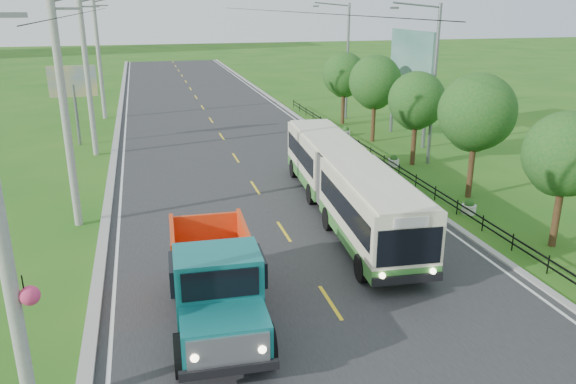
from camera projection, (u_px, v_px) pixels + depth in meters
name	position (u px, v px, depth m)	size (l,w,h in m)	color
ground	(330.00, 303.00, 17.75)	(240.00, 240.00, 0.00)	#1F5E16
road	(231.00, 150.00, 36.08)	(14.00, 120.00, 0.02)	#28282B
curb_left	(114.00, 156.00, 34.34)	(0.40, 120.00, 0.15)	#9E9E99
curb_right	(336.00, 143.00, 37.78)	(0.30, 120.00, 0.10)	#9E9E99
edge_line_left	(123.00, 157.00, 34.49)	(0.12, 120.00, 0.00)	silver
edge_line_right	(329.00, 144.00, 37.67)	(0.12, 120.00, 0.00)	silver
centre_dash	(330.00, 302.00, 17.75)	(0.12, 2.20, 0.00)	yellow
railing_right	(384.00, 162.00, 32.40)	(0.04, 40.00, 0.60)	black
pole_nearest	(1.00, 213.00, 11.45)	(3.51, 0.44, 10.00)	gray
pole_near	(65.00, 106.00, 22.40)	(3.51, 0.32, 10.00)	gray
pole_mid	(88.00, 72.00, 33.40)	(3.51, 0.32, 10.00)	gray
pole_far	(99.00, 55.00, 44.39)	(3.51, 0.32, 10.00)	gray
tree_second	(564.00, 158.00, 20.94)	(3.18, 3.26, 5.30)	#382314
tree_third	(476.00, 116.00, 26.29)	(3.60, 3.62, 6.00)	#382314
tree_fourth	(416.00, 103.00, 31.92)	(3.24, 3.31, 5.40)	#382314
tree_fifth	(375.00, 84.00, 37.33)	(3.48, 3.52, 5.80)	#382314
tree_back	(344.00, 76.00, 42.90)	(3.30, 3.36, 5.50)	#382314
streetlight_mid	(432.00, 80.00, 31.56)	(3.02, 0.20, 9.07)	slate
streetlight_far	(346.00, 57.00, 44.39)	(3.02, 0.20, 9.07)	slate
planter_near	(469.00, 207.00, 25.21)	(0.64, 0.64, 0.67)	silver
planter_mid	(394.00, 161.00, 32.55)	(0.64, 0.64, 0.67)	silver
planter_far	(346.00, 132.00, 39.88)	(0.64, 0.64, 0.67)	silver
billboard_left	(73.00, 87.00, 36.24)	(3.00, 0.20, 5.20)	slate
billboard_right	(411.00, 61.00, 37.31)	(0.24, 6.00, 7.30)	slate
bus	(345.00, 180.00, 24.38)	(3.44, 14.84, 2.84)	#397F32
dump_truck	(215.00, 277.00, 16.12)	(2.76, 6.56, 2.72)	#11676A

